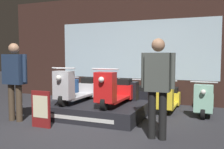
{
  "coord_description": "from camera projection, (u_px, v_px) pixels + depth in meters",
  "views": [
    {
      "loc": [
        2.23,
        -4.05,
        1.38
      ],
      "look_at": [
        -0.09,
        1.58,
        0.92
      ],
      "focal_mm": 40.0,
      "sensor_mm": 36.0,
      "label": 1
    }
  ],
  "objects": [
    {
      "name": "scooter_backrow_0",
      "position": [
        80.0,
        93.0,
        7.17
      ],
      "size": [
        0.56,
        1.54,
        0.83
      ],
      "color": "black",
      "rests_on": "ground_plane"
    },
    {
      "name": "person_right_browsing",
      "position": [
        158.0,
        81.0,
        4.06
      ],
      "size": [
        0.56,
        0.22,
        1.66
      ],
      "color": "black",
      "rests_on": "ground_plane"
    },
    {
      "name": "ground_plane",
      "position": [
        84.0,
        129.0,
        4.69
      ],
      "size": [
        30.0,
        30.0,
        0.0
      ],
      "primitive_type": "plane",
      "color": "#2D2D33"
    },
    {
      "name": "scooter_backrow_3",
      "position": [
        168.0,
        98.0,
        6.22
      ],
      "size": [
        0.56,
        1.54,
        0.83
      ],
      "color": "black",
      "rests_on": "ground_plane"
    },
    {
      "name": "person_left_browsing",
      "position": [
        15.0,
        75.0,
        5.21
      ],
      "size": [
        0.61,
        0.25,
        1.64
      ],
      "color": "#473828",
      "rests_on": "ground_plane"
    },
    {
      "name": "scooter_display_left",
      "position": [
        77.0,
        88.0,
        5.75
      ],
      "size": [
        0.56,
        1.54,
        0.83
      ],
      "color": "black",
      "rests_on": "display_platform"
    },
    {
      "name": "scooter_backrow_2",
      "position": [
        136.0,
        96.0,
        6.53
      ],
      "size": [
        0.56,
        1.54,
        0.83
      ],
      "color": "black",
      "rests_on": "ground_plane"
    },
    {
      "name": "shop_wall_back",
      "position": [
        134.0,
        48.0,
        7.43
      ],
      "size": [
        8.68,
        0.09,
        3.2
      ],
      "color": "#331E19",
      "rests_on": "ground_plane"
    },
    {
      "name": "display_platform",
      "position": [
        96.0,
        110.0,
        5.64
      ],
      "size": [
        2.13,
        1.56,
        0.31
      ],
      "color": "black",
      "rests_on": "ground_plane"
    },
    {
      "name": "scooter_display_right",
      "position": [
        115.0,
        91.0,
        5.38
      ],
      "size": [
        0.56,
        1.54,
        0.83
      ],
      "color": "black",
      "rests_on": "display_platform"
    },
    {
      "name": "price_sign_board",
      "position": [
        41.0,
        109.0,
        4.77
      ],
      "size": [
        0.41,
        0.04,
        0.71
      ],
      "color": "maroon",
      "rests_on": "ground_plane"
    },
    {
      "name": "scooter_backrow_1",
      "position": [
        107.0,
        94.0,
        6.85
      ],
      "size": [
        0.56,
        1.54,
        0.83
      ],
      "color": "black",
      "rests_on": "ground_plane"
    },
    {
      "name": "scooter_backrow_4",
      "position": [
        204.0,
        101.0,
        5.9
      ],
      "size": [
        0.56,
        1.54,
        0.83
      ],
      "color": "black",
      "rests_on": "ground_plane"
    }
  ]
}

